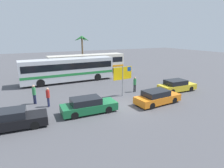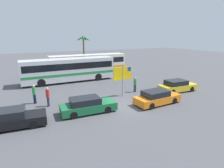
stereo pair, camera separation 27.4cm
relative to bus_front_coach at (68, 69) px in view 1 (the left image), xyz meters
name	(u,v)px [view 1 (the left image)]	position (x,y,z in m)	size (l,w,h in m)	color
ground	(123,106)	(2.03, -11.27, -1.78)	(120.00, 120.00, 0.00)	#4C4C51
bus_front_coach	(68,69)	(0.00, 0.00, 0.00)	(12.25, 2.44, 3.17)	silver
bus_rear_coach	(87,63)	(4.04, 3.70, 0.00)	(12.25, 2.44, 3.17)	silver
ferry_sign	(123,74)	(3.43, -8.76, 0.54)	(2.20, 0.23, 3.20)	gray
car_green	(88,106)	(-1.33, -11.29, -1.15)	(4.61, 1.86, 1.32)	#196638
car_yellow	(177,86)	(9.80, -10.02, -1.15)	(4.44, 1.91, 1.32)	yellow
car_black	(11,120)	(-6.99, -11.38, -1.15)	(4.74, 2.12, 1.32)	black
car_orange	(157,97)	(5.10, -12.22, -1.15)	(4.55, 1.96, 1.32)	orange
pedestrian_crossing_lot	(48,96)	(-4.03, -8.35, -0.74)	(0.32, 0.32, 1.77)	#1E2347
pedestrian_near_sign	(135,83)	(5.37, -8.09, -0.76)	(0.32, 0.32, 1.73)	#2D2D33
pedestrian_by_bus	(34,93)	(-5.05, -7.02, -0.70)	(0.32, 0.32, 1.83)	#1E2347
palm_tree_seaside	(82,42)	(5.58, 10.50, 3.19)	(3.06, 3.18, 6.09)	brown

